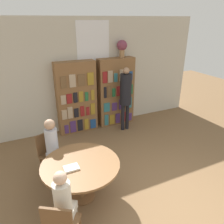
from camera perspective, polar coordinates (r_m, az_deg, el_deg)
name	(u,v)px	position (r m, az deg, el deg)	size (l,w,h in m)	color
ground_plane	(173,209)	(4.12, 15.58, -23.32)	(16.00, 16.00, 0.00)	brown
wall_back	(94,75)	(6.16, -4.77, 9.71)	(6.40, 0.07, 3.00)	beige
bookshelf_left	(77,98)	(5.96, -9.24, 3.65)	(1.05, 0.34, 1.95)	brown
bookshelf_right	(116,92)	(6.35, 0.99, 5.20)	(1.05, 0.34, 1.95)	brown
flower_vase	(122,47)	(6.16, 2.63, 16.68)	(0.28, 0.28, 0.46)	#997047
reading_table	(81,169)	(3.84, -8.16, -14.44)	(1.32, 1.32, 0.71)	brown
chair_left_side	(49,152)	(4.61, -16.02, -10.00)	(0.52, 0.52, 0.88)	brown
seated_reader_left	(53,146)	(4.36, -15.06, -8.58)	(0.34, 0.38, 1.24)	#B2B7C6
seated_reader_right	(65,203)	(3.22, -12.30, -22.18)	(0.37, 0.39, 1.22)	beige
librarian_standing	(126,93)	(5.91, 3.57, 5.05)	(0.31, 0.58, 1.78)	black
open_book_on_table	(71,168)	(3.68, -10.58, -14.16)	(0.24, 0.18, 0.03)	silver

